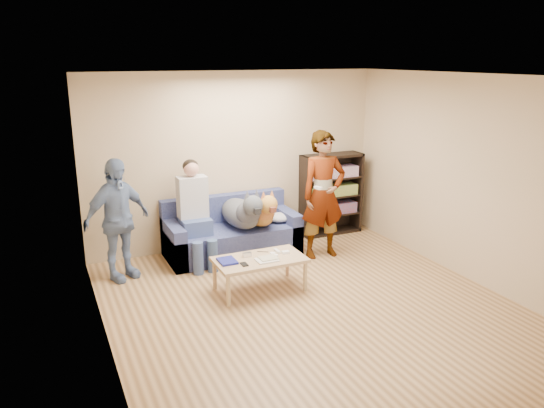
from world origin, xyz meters
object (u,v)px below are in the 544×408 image
person_seated (195,209)px  dog_tan (258,211)px  sofa (231,235)px  dog_gray (242,212)px  notebook_blue (227,261)px  person_standing_right (323,195)px  camera_silver (247,255)px  person_standing_left (117,220)px  bookshelf (331,192)px  coffee_table (260,262)px

person_seated → dog_tan: bearing=-1.8°
sofa → dog_tan: bearing=-23.0°
dog_gray → notebook_blue: bearing=-119.5°
person_standing_right → camera_silver: size_ratio=16.51×
camera_silver → person_seated: size_ratio=0.07×
person_standing_right → person_seated: (-1.73, 0.50, -0.13)m
person_standing_left → notebook_blue: size_ratio=6.10×
person_seated → person_standing_left: bearing=-172.7°
person_seated → bookshelf: 2.39m
person_standing_right → dog_gray: person_standing_right is taller
notebook_blue → dog_gray: bearing=60.5°
person_seated → sofa: bearing=12.7°
camera_silver → bookshelf: (2.04, 1.46, 0.23)m
camera_silver → dog_tan: 1.24m
sofa → person_standing_right: bearing=-28.0°
dog_tan → bookshelf: size_ratio=0.90×
person_standing_right → bookshelf: (0.63, 0.86, -0.23)m
notebook_blue → dog_tan: bearing=52.2°
person_seated → dog_gray: (0.68, -0.05, -0.12)m
camera_silver → sofa: bearing=79.0°
person_standing_right → dog_tan: bearing=151.6°
person_seated → coffee_table: size_ratio=1.34×
coffee_table → person_standing_left: bearing=144.2°
person_standing_left → coffee_table: bearing=-61.4°
person_seated → notebook_blue: bearing=-87.8°
coffee_table → camera_silver: bearing=135.0°
person_seated → dog_gray: size_ratio=1.16×
dog_tan → coffee_table: (-0.48, -1.19, -0.27)m
camera_silver → coffee_table: size_ratio=0.10×
notebook_blue → dog_gray: (0.63, 1.12, 0.23)m
person_standing_right → coffee_table: person_standing_right is taller
dog_gray → coffee_table: size_ratio=1.15×
bookshelf → person_standing_right: bearing=-126.4°
person_standing_right → coffee_table: (-1.29, -0.72, -0.53)m
dog_gray → dog_tan: (0.25, 0.02, -0.02)m
person_standing_right → coffee_table: bearing=-149.0°
person_standing_left → person_seated: size_ratio=1.08×
person_standing_right → camera_silver: person_standing_right is taller
person_seated → coffee_table: 1.36m
person_standing_left → person_seated: person_standing_left is taller
notebook_blue → sofa: bearing=68.2°
dog_tan → dog_gray: bearing=-174.9°
person_standing_left → person_seated: bearing=-18.3°
person_seated → dog_tan: size_ratio=1.26×
notebook_blue → coffee_table: notebook_blue is taller
person_standing_left → camera_silver: (1.38, -0.96, -0.35)m
dog_gray → bookshelf: bookshelf is taller
person_standing_right → bookshelf: person_standing_right is taller
person_standing_left → dog_gray: 1.74m
camera_silver → dog_gray: size_ratio=0.09×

